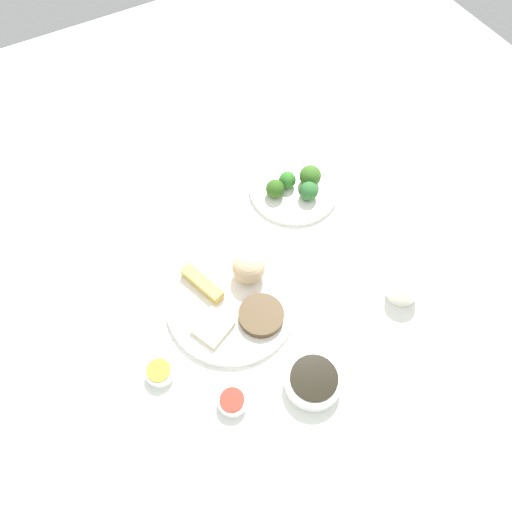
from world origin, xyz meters
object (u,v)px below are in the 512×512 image
sauce_ramekin_hot_mustard (160,372)px  teacup (404,288)px  sauce_ramekin_sweet_and_sour (232,402)px  broccoli_plate (294,188)px  soy_sauce_bowl (313,381)px  main_plate (232,303)px

sauce_ramekin_hot_mustard → teacup: (0.09, 0.52, 0.02)m
sauce_ramekin_hot_mustard → sauce_ramekin_sweet_and_sour: bearing=39.2°
sauce_ramekin_sweet_and_sour → teacup: bearing=94.1°
broccoli_plate → sauce_ramekin_sweet_and_sour: (0.39, -0.37, 0.00)m
broccoli_plate → soy_sauce_bowl: soy_sauce_bowl is taller
sauce_ramekin_hot_mustard → teacup: size_ratio=0.87×
sauce_ramekin_sweet_and_sour → teacup: 0.42m
main_plate → teacup: (0.15, 0.33, 0.02)m
main_plate → sauce_ramekin_sweet_and_sour: 0.21m
main_plate → sauce_ramekin_sweet_and_sour: size_ratio=4.86×
sauce_ramekin_hot_mustard → broccoli_plate: bearing=119.6°
soy_sauce_bowl → sauce_ramekin_sweet_and_sour: (-0.04, -0.15, -0.01)m
main_plate → broccoli_plate: size_ratio=1.26×
soy_sauce_bowl → teacup: size_ratio=1.70×
main_plate → soy_sauce_bowl: (0.23, 0.06, 0.01)m
soy_sauce_bowl → teacup: teacup is taller
main_plate → broccoli_plate: main_plate is taller
main_plate → broccoli_plate: (-0.20, 0.28, -0.00)m
broccoli_plate → teacup: 0.36m
teacup → soy_sauce_bowl: bearing=-75.0°
broccoli_plate → sauce_ramekin_sweet_and_sour: bearing=-44.0°
broccoli_plate → sauce_ramekin_sweet_and_sour: 0.54m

